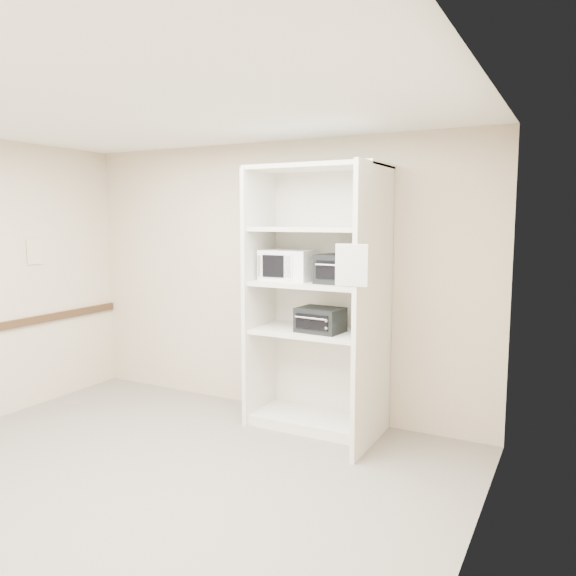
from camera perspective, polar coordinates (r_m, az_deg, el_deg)
The scene contains 10 objects.
floor at distance 4.46m, azimuth -14.77°, elevation -19.00°, with size 4.50×4.00×0.01m, color #6A6259.
ceiling at distance 4.09m, azimuth -16.01°, elevation 17.45°, with size 4.50×4.00×0.01m, color white.
wall_back at distance 5.67m, azimuth -1.45°, elevation 1.05°, with size 4.50×0.02×2.70m, color #C5AF8F.
wall_right at distance 3.03m, azimuth 17.65°, elevation -4.60°, with size 0.02×4.00×2.70m, color #C5AF8F.
shelving_unit at distance 5.14m, azimuth 3.43°, elevation -2.05°, with size 1.24×0.92×2.42m.
microwave at distance 5.28m, azimuth 0.05°, elevation 2.36°, with size 0.47×0.36×0.28m, color white.
toaster_oven_upper at distance 4.99m, azimuth 5.69°, elevation 1.92°, with size 0.45×0.34×0.26m, color black.
toaster_oven_lower at distance 5.11m, azimuth 3.31°, elevation -3.25°, with size 0.40×0.30×0.22m, color black.
paper_sign at distance 4.31m, azimuth 6.46°, elevation 2.32°, with size 0.25×0.01×0.32m, color white.
wall_poster at distance 6.34m, azimuth -24.33°, elevation 3.39°, with size 0.01×0.19×0.26m, color silver.
Camera 1 is at (2.76, -2.92, 1.94)m, focal length 35.00 mm.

